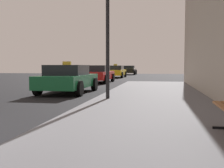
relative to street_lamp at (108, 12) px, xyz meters
The scene contains 6 objects.
sidewalk 6.52m from the street_lamp, 74.87° to the right, with size 4.00×32.00×0.15m, color #5B5B60.
street_lamp is the anchor object (origin of this frame).
car_green 4.49m from the street_lamp, 128.48° to the left, with size 2.01×4.14×1.43m.
car_red 11.36m from the street_lamp, 104.38° to the left, with size 1.96×4.59×1.27m.
car_yellow 20.21m from the street_lamp, 98.15° to the left, with size 1.94×4.59×1.43m.
car_black 29.86m from the street_lamp, 94.82° to the left, with size 2.03×4.12×1.27m.
Camera 1 is at (4.14, -3.25, 1.23)m, focal length 43.92 mm.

